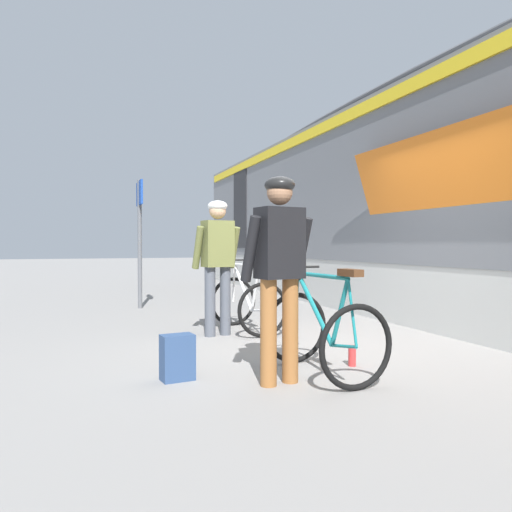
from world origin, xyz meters
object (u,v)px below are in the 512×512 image
Objects in this scene: cyclist_near_in_dark at (279,260)px; cyclist_far_in_olive at (218,255)px; backpack_on_platform at (177,357)px; water_bottle_near_the_bikes at (352,356)px; platform_sign_post at (140,222)px; bicycle_near_teal at (323,331)px; bicycle_far_white at (247,302)px; train_car at (451,199)px.

cyclist_far_in_olive is (0.11, 2.31, 0.00)m from cyclist_near_in_dark.
backpack_on_platform is (-0.90, -1.90, -0.85)m from cyclist_far_in_olive.
cyclist_near_in_dark reaches higher than water_bottle_near_the_bikes.
bicycle_near_teal is at bearing -79.55° from platform_sign_post.
bicycle_far_white is 5.58× the size of water_bottle_near_the_bikes.
bicycle_near_teal reaches higher than backpack_on_platform.
platform_sign_post is at bearing 95.34° from cyclist_near_in_dark.
bicycle_far_white is 3.40m from platform_sign_post.
bicycle_far_white is at bearing 98.64° from water_bottle_near_the_bikes.
bicycle_far_white is 2.80× the size of backpack_on_platform.
train_car is 10.98× the size of cyclist_near_in_dark.
bicycle_near_teal reaches higher than water_bottle_near_the_bikes.
bicycle_far_white is at bearing 49.14° from backpack_on_platform.
cyclist_near_in_dark is 1.58× the size of bicycle_near_teal.
cyclist_far_in_olive is at bearing -173.83° from train_car.
cyclist_far_in_olive is 1.57× the size of bicycle_far_white.
train_car is 8.06× the size of platform_sign_post.
cyclist_far_in_olive is 0.73× the size of platform_sign_post.
water_bottle_near_the_bikes is at bearing -81.36° from bicycle_far_white.
cyclist_near_in_dark is 2.63m from bicycle_far_white.
cyclist_near_in_dark is at bearing -103.11° from bicycle_far_white.
platform_sign_post is (-0.99, 5.36, 1.22)m from bicycle_near_teal.
cyclist_far_in_olive is 1.58× the size of bicycle_near_teal.
cyclist_far_in_olive is at bearing 87.33° from cyclist_near_in_dark.
bicycle_far_white is at bearing 76.89° from cyclist_near_in_dark.
bicycle_near_teal is 0.47× the size of platform_sign_post.
cyclist_far_in_olive is at bearing 99.51° from bicycle_near_teal.
cyclist_near_in_dark is 5.52m from platform_sign_post.
train_car is 96.20× the size of water_bottle_near_the_bikes.
bicycle_near_teal is 1.00× the size of bicycle_far_white.
platform_sign_post is at bearing 101.11° from cyclist_far_in_olive.
cyclist_far_in_olive is at bearing -78.89° from platform_sign_post.
bicycle_near_teal is 0.56m from water_bottle_near_the_bikes.
train_car is 4.60m from water_bottle_near_the_bikes.
backpack_on_platform is 1.70m from water_bottle_near_the_bikes.
train_car is 5.55m from platform_sign_post.
cyclist_near_in_dark is 1.24m from backpack_on_platform.
water_bottle_near_the_bikes is 0.08× the size of platform_sign_post.
train_car reaches higher than bicycle_far_white.
train_car is at bearing 32.63° from cyclist_near_in_dark.
backpack_on_platform is (-5.12, -2.35, -1.77)m from train_car.
bicycle_far_white is 2.21m from water_bottle_near_the_bikes.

